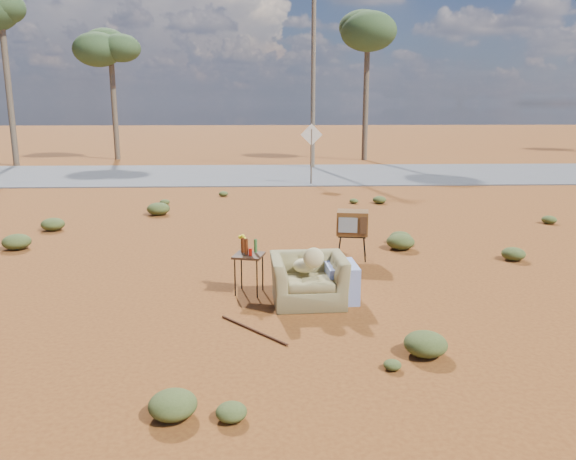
{
  "coord_description": "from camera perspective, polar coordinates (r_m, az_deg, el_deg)",
  "views": [
    {
      "loc": [
        -0.15,
        -8.22,
        2.88
      ],
      "look_at": [
        0.22,
        1.0,
        0.8
      ],
      "focal_mm": 35.0,
      "sensor_mm": 36.0,
      "label": 1
    }
  ],
  "objects": [
    {
      "name": "tv_unit",
      "position": [
        10.57,
        6.57,
        0.66
      ],
      "size": [
        0.65,
        0.56,
        0.93
      ],
      "rotation": [
        0.0,
        0.0,
        -0.17
      ],
      "color": "black",
      "rests_on": "ground"
    },
    {
      "name": "road_sign",
      "position": [
        20.33,
        2.4,
        8.81
      ],
      "size": [
        0.78,
        0.06,
        2.19
      ],
      "color": "brown",
      "rests_on": "ground"
    },
    {
      "name": "scrub_patch",
      "position": [
        12.94,
        -5.22,
        0.43
      ],
      "size": [
        17.49,
        8.07,
        0.33
      ],
      "color": "#455123",
      "rests_on": "ground"
    },
    {
      "name": "utility_pole_center",
      "position": [
        25.84,
        2.58,
        15.51
      ],
      "size": [
        1.4,
        0.2,
        8.0
      ],
      "color": "brown",
      "rests_on": "ground"
    },
    {
      "name": "ground",
      "position": [
        8.71,
        -1.17,
        -6.61
      ],
      "size": [
        140.0,
        140.0,
        0.0
      ],
      "primitive_type": "plane",
      "color": "brown",
      "rests_on": "ground"
    },
    {
      "name": "eucalyptus_center",
      "position": [
        29.88,
        8.12,
        19.41
      ],
      "size": [
        3.2,
        3.2,
        7.6
      ],
      "color": "brown",
      "rests_on": "ground"
    },
    {
      "name": "highway",
      "position": [
        23.39,
        -1.91,
        5.68
      ],
      "size": [
        140.0,
        7.0,
        0.04
      ],
      "primitive_type": "cube",
      "color": "#565659",
      "rests_on": "ground"
    },
    {
      "name": "eucalyptus_near_left",
      "position": [
        31.32,
        -17.57,
        16.85
      ],
      "size": [
        3.2,
        3.2,
        6.6
      ],
      "color": "brown",
      "rests_on": "ground"
    },
    {
      "name": "side_table",
      "position": [
        8.65,
        -4.15,
        -2.29
      ],
      "size": [
        0.53,
        0.53,
        0.89
      ],
      "rotation": [
        0.0,
        0.0,
        -0.25
      ],
      "color": "#392214",
      "rests_on": "ground"
    },
    {
      "name": "rusty_bar",
      "position": [
        7.39,
        -3.56,
        -10.09
      ],
      "size": [
        0.88,
        0.99,
        0.03
      ],
      "primitive_type": "cylinder",
      "rotation": [
        0.0,
        1.57,
        -0.85
      ],
      "color": "#472412",
      "rests_on": "ground"
    },
    {
      "name": "armchair",
      "position": [
        8.28,
        2.72,
        -4.41
      ],
      "size": [
        1.3,
        0.87,
        0.95
      ],
      "rotation": [
        0.0,
        0.0,
        0.05
      ],
      "color": "olive",
      "rests_on": "ground"
    },
    {
      "name": "eucalyptus_left",
      "position": [
        29.95,
        -27.18,
        19.13
      ],
      "size": [
        3.2,
        3.2,
        8.1
      ],
      "color": "brown",
      "rests_on": "ground"
    }
  ]
}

